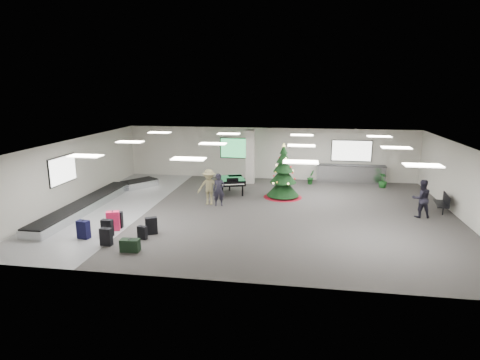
% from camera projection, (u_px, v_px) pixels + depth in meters
% --- Properties ---
extents(ground, '(18.00, 18.00, 0.00)m').
position_uv_depth(ground, '(256.00, 211.00, 18.69)').
color(ground, '#3A3734').
rests_on(ground, ground).
extents(room_envelope, '(18.02, 14.02, 3.21)m').
position_uv_depth(room_envelope, '(250.00, 159.00, 18.86)').
color(room_envelope, beige).
rests_on(room_envelope, ground).
extents(baggage_carousel, '(2.28, 9.71, 0.43)m').
position_uv_depth(baggage_carousel, '(98.00, 200.00, 19.74)').
color(baggage_carousel, silver).
rests_on(baggage_carousel, ground).
extents(service_counter, '(4.05, 0.65, 1.08)m').
position_uv_depth(service_counter, '(351.00, 174.00, 24.21)').
color(service_counter, silver).
rests_on(service_counter, ground).
extents(suitcase_0, '(0.43, 0.26, 0.67)m').
position_uv_depth(suitcase_0, '(106.00, 237.00, 14.63)').
color(suitcase_0, black).
rests_on(suitcase_0, ground).
extents(suitcase_1, '(0.45, 0.25, 0.70)m').
position_uv_depth(suitcase_1, '(107.00, 228.00, 15.50)').
color(suitcase_1, black).
rests_on(suitcase_1, ground).
extents(pink_suitcase, '(0.57, 0.44, 0.81)m').
position_uv_depth(pink_suitcase, '(113.00, 221.00, 16.14)').
color(pink_suitcase, '#FF2156').
rests_on(pink_suitcase, ground).
extents(suitcase_3, '(0.52, 0.43, 0.70)m').
position_uv_depth(suitcase_3, '(151.00, 226.00, 15.76)').
color(suitcase_3, black).
rests_on(suitcase_3, ground).
extents(navy_suitcase, '(0.50, 0.35, 0.73)m').
position_uv_depth(navy_suitcase, '(83.00, 229.00, 15.29)').
color(navy_suitcase, black).
rests_on(navy_suitcase, ground).
extents(green_duffel, '(0.68, 0.36, 0.47)m').
position_uv_depth(green_duffel, '(130.00, 245.00, 14.12)').
color(green_duffel, black).
rests_on(green_duffel, ground).
extents(suitcase_7, '(0.39, 0.26, 0.53)m').
position_uv_depth(suitcase_7, '(142.00, 233.00, 15.25)').
color(suitcase_7, black).
rests_on(suitcase_7, ground).
extents(suitcase_8, '(0.49, 0.34, 0.69)m').
position_uv_depth(suitcase_8, '(117.00, 220.00, 16.45)').
color(suitcase_8, black).
rests_on(suitcase_8, ground).
extents(christmas_tree, '(2.02, 2.02, 2.88)m').
position_uv_depth(christmas_tree, '(283.00, 179.00, 20.89)').
color(christmas_tree, maroon).
rests_on(christmas_tree, ground).
extents(grand_piano, '(1.81, 2.09, 1.01)m').
position_uv_depth(grand_piano, '(231.00, 181.00, 21.61)').
color(grand_piano, black).
rests_on(grand_piano, ground).
extents(bench, '(0.61, 1.38, 0.85)m').
position_uv_depth(bench, '(443.00, 202.00, 18.54)').
color(bench, black).
rests_on(bench, ground).
extents(traveler_a, '(0.65, 0.50, 1.59)m').
position_uv_depth(traveler_a, '(219.00, 190.00, 19.44)').
color(traveler_a, black).
rests_on(traveler_a, ground).
extents(traveler_b, '(1.18, 0.74, 1.76)m').
position_uv_depth(traveler_b, '(209.00, 187.00, 19.65)').
color(traveler_b, '#877E53').
rests_on(traveler_b, ground).
extents(traveler_bench, '(0.90, 0.74, 1.71)m').
position_uv_depth(traveler_bench, '(421.00, 199.00, 17.69)').
color(traveler_bench, black).
rests_on(traveler_bench, ground).
extents(potted_plant_left, '(0.54, 0.58, 0.84)m').
position_uv_depth(potted_plant_left, '(311.00, 177.00, 23.87)').
color(potted_plant_left, '#15431D').
rests_on(potted_plant_left, ground).
extents(potted_plant_right, '(0.68, 0.68, 0.86)m').
position_uv_depth(potted_plant_right, '(383.00, 180.00, 22.99)').
color(potted_plant_right, '#15431D').
rests_on(potted_plant_right, ground).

